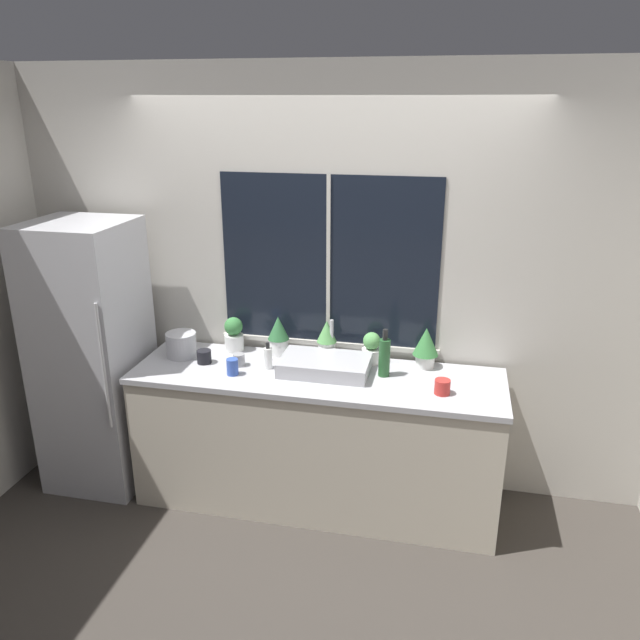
{
  "coord_description": "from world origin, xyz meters",
  "views": [
    {
      "loc": [
        0.77,
        -3.06,
        2.48
      ],
      "look_at": [
        0.02,
        0.32,
        1.25
      ],
      "focal_mm": 35.0,
      "sensor_mm": 36.0,
      "label": 1
    }
  ],
  "objects_px": {
    "potted_plant_center": "(327,338)",
    "potted_plant_far_right": "(426,345)",
    "kettle": "(181,344)",
    "mug_red": "(442,387)",
    "mug_grey": "(239,360)",
    "potted_plant_far_left": "(234,334)",
    "potted_plant_left": "(278,335)",
    "sink": "(325,365)",
    "mug_blue": "(232,367)",
    "refrigerator": "(93,357)",
    "mug_black": "(204,357)",
    "potted_plant_right": "(372,348)",
    "soap_bottle": "(268,358)",
    "bottle_tall": "(384,357)"
  },
  "relations": [
    {
      "from": "potted_plant_far_left",
      "to": "potted_plant_left",
      "type": "bearing_deg",
      "value": 0.0
    },
    {
      "from": "bottle_tall",
      "to": "mug_grey",
      "type": "xyz_separation_m",
      "value": [
        -0.91,
        -0.05,
        -0.09
      ]
    },
    {
      "from": "mug_red",
      "to": "mug_blue",
      "type": "distance_m",
      "value": 1.25
    },
    {
      "from": "mug_grey",
      "to": "kettle",
      "type": "bearing_deg",
      "value": 171.06
    },
    {
      "from": "kettle",
      "to": "mug_grey",
      "type": "bearing_deg",
      "value": -8.94
    },
    {
      "from": "mug_black",
      "to": "potted_plant_center",
      "type": "bearing_deg",
      "value": 17.92
    },
    {
      "from": "refrigerator",
      "to": "mug_red",
      "type": "relative_size",
      "value": 19.87
    },
    {
      "from": "sink",
      "to": "potted_plant_far_left",
      "type": "xyz_separation_m",
      "value": [
        -0.66,
        0.21,
        0.07
      ]
    },
    {
      "from": "soap_bottle",
      "to": "mug_black",
      "type": "relative_size",
      "value": 1.89
    },
    {
      "from": "potted_plant_left",
      "to": "kettle",
      "type": "height_order",
      "value": "potted_plant_left"
    },
    {
      "from": "refrigerator",
      "to": "mug_red",
      "type": "xyz_separation_m",
      "value": [
        2.25,
        -0.07,
        0.05
      ]
    },
    {
      "from": "refrigerator",
      "to": "potted_plant_far_left",
      "type": "distance_m",
      "value": 0.93
    },
    {
      "from": "potted_plant_left",
      "to": "potted_plant_far_right",
      "type": "relative_size",
      "value": 1.01
    },
    {
      "from": "potted_plant_center",
      "to": "mug_blue",
      "type": "distance_m",
      "value": 0.63
    },
    {
      "from": "sink",
      "to": "mug_black",
      "type": "bearing_deg",
      "value": -177.69
    },
    {
      "from": "mug_black",
      "to": "potted_plant_left",
      "type": "bearing_deg",
      "value": 29.66
    },
    {
      "from": "potted_plant_left",
      "to": "potted_plant_right",
      "type": "bearing_deg",
      "value": 0.0
    },
    {
      "from": "potted_plant_far_left",
      "to": "soap_bottle",
      "type": "height_order",
      "value": "potted_plant_far_left"
    },
    {
      "from": "potted_plant_center",
      "to": "potted_plant_far_right",
      "type": "relative_size",
      "value": 1.0
    },
    {
      "from": "sink",
      "to": "mug_red",
      "type": "bearing_deg",
      "value": -12.14
    },
    {
      "from": "mug_grey",
      "to": "mug_blue",
      "type": "distance_m",
      "value": 0.14
    },
    {
      "from": "potted_plant_right",
      "to": "mug_grey",
      "type": "xyz_separation_m",
      "value": [
        -0.8,
        -0.23,
        -0.06
      ]
    },
    {
      "from": "soap_bottle",
      "to": "mug_red",
      "type": "height_order",
      "value": "soap_bottle"
    },
    {
      "from": "mug_red",
      "to": "mug_grey",
      "type": "bearing_deg",
      "value": 174.15
    },
    {
      "from": "refrigerator",
      "to": "mug_red",
      "type": "bearing_deg",
      "value": -1.83
    },
    {
      "from": "bottle_tall",
      "to": "mug_blue",
      "type": "distance_m",
      "value": 0.92
    },
    {
      "from": "sink",
      "to": "mug_grey",
      "type": "xyz_separation_m",
      "value": [
        -0.55,
        -0.02,
        -0.01
      ]
    },
    {
      "from": "mug_red",
      "to": "mug_black",
      "type": "distance_m",
      "value": 1.49
    },
    {
      "from": "sink",
      "to": "soap_bottle",
      "type": "height_order",
      "value": "sink"
    },
    {
      "from": "soap_bottle",
      "to": "mug_red",
      "type": "bearing_deg",
      "value": -6.86
    },
    {
      "from": "potted_plant_center",
      "to": "mug_grey",
      "type": "relative_size",
      "value": 3.3
    },
    {
      "from": "bottle_tall",
      "to": "kettle",
      "type": "bearing_deg",
      "value": 179.22
    },
    {
      "from": "kettle",
      "to": "mug_red",
      "type": "bearing_deg",
      "value": -6.62
    },
    {
      "from": "potted_plant_left",
      "to": "potted_plant_right",
      "type": "distance_m",
      "value": 0.61
    },
    {
      "from": "potted_plant_center",
      "to": "mug_red",
      "type": "height_order",
      "value": "potted_plant_center"
    },
    {
      "from": "mug_grey",
      "to": "kettle",
      "type": "height_order",
      "value": "kettle"
    },
    {
      "from": "sink",
      "to": "soap_bottle",
      "type": "bearing_deg",
      "value": -176.03
    },
    {
      "from": "potted_plant_far_left",
      "to": "potted_plant_far_right",
      "type": "relative_size",
      "value": 0.9
    },
    {
      "from": "mug_grey",
      "to": "mug_blue",
      "type": "relative_size",
      "value": 0.76
    },
    {
      "from": "potted_plant_right",
      "to": "mug_blue",
      "type": "distance_m",
      "value": 0.88
    },
    {
      "from": "kettle",
      "to": "mug_black",
      "type": "bearing_deg",
      "value": -21.43
    },
    {
      "from": "potted_plant_far_right",
      "to": "mug_grey",
      "type": "xyz_separation_m",
      "value": [
        -1.14,
        -0.23,
        -0.1
      ]
    },
    {
      "from": "mug_grey",
      "to": "mug_red",
      "type": "distance_m",
      "value": 1.27
    },
    {
      "from": "potted_plant_far_left",
      "to": "mug_blue",
      "type": "bearing_deg",
      "value": -71.83
    },
    {
      "from": "potted_plant_right",
      "to": "mug_blue",
      "type": "relative_size",
      "value": 1.96
    },
    {
      "from": "sink",
      "to": "bottle_tall",
      "type": "bearing_deg",
      "value": 3.69
    },
    {
      "from": "potted_plant_right",
      "to": "mug_grey",
      "type": "relative_size",
      "value": 2.58
    },
    {
      "from": "potted_plant_far_right",
      "to": "kettle",
      "type": "xyz_separation_m",
      "value": [
        -1.55,
        -0.17,
        -0.06
      ]
    },
    {
      "from": "kettle",
      "to": "potted_plant_center",
      "type": "bearing_deg",
      "value": 10.26
    },
    {
      "from": "mug_black",
      "to": "kettle",
      "type": "height_order",
      "value": "kettle"
    }
  ]
}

